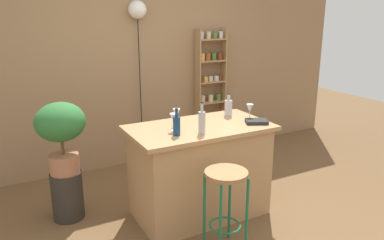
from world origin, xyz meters
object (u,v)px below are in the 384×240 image
(plant_stool, at_px, (67,195))
(potted_plant, at_px, (61,129))
(spice_shelf, at_px, (211,88))
(bar_stool, at_px, (226,192))
(pendant_globe_light, at_px, (137,12))
(bottle_olive_oil, at_px, (177,125))
(wine_glass_left, at_px, (176,114))
(wine_glass_right, at_px, (174,118))
(wine_glass_center, at_px, (250,109))
(cookbook, at_px, (257,122))
(bottle_spirits_clear, at_px, (202,122))
(bottle_soda_blue, at_px, (228,107))

(plant_stool, bearing_deg, potted_plant, 0.00)
(spice_shelf, xyz_separation_m, potted_plant, (-2.20, -0.97, -0.01))
(potted_plant, bearing_deg, bar_stool, -47.64)
(potted_plant, height_order, pendant_globe_light, pendant_globe_light)
(plant_stool, relative_size, bottle_olive_oil, 1.97)
(wine_glass_left, relative_size, wine_glass_right, 1.00)
(wine_glass_center, height_order, cookbook, wine_glass_center)
(bottle_spirits_clear, height_order, wine_glass_center, bottle_spirits_clear)
(bottle_olive_oil, distance_m, bottle_soda_blue, 0.82)
(spice_shelf, bearing_deg, plant_stool, -156.20)
(spice_shelf, xyz_separation_m, bottle_olive_oil, (-1.33, -1.65, 0.09))
(wine_glass_right, height_order, cookbook, wine_glass_right)
(wine_glass_left, distance_m, wine_glass_right, 0.17)
(plant_stool, relative_size, bottle_spirits_clear, 1.65)
(wine_glass_left, bearing_deg, bottle_olive_oil, -115.60)
(potted_plant, height_order, wine_glass_right, potted_plant)
(bar_stool, bearing_deg, pendant_globe_light, 87.46)
(wine_glass_right, relative_size, cookbook, 0.78)
(wine_glass_right, bearing_deg, bottle_soda_blue, 14.74)
(spice_shelf, relative_size, bottle_olive_oil, 7.16)
(spice_shelf, height_order, bottle_soda_blue, spice_shelf)
(bottle_spirits_clear, relative_size, wine_glass_left, 1.79)
(spice_shelf, bearing_deg, cookbook, -105.90)
(plant_stool, xyz_separation_m, wine_glass_left, (1.00, -0.41, 0.80))
(bottle_soda_blue, bearing_deg, wine_glass_right, -165.26)
(plant_stool, height_order, potted_plant, potted_plant)
(wine_glass_center, xyz_separation_m, cookbook, (-0.01, -0.13, -0.10))
(bottle_olive_oil, height_order, wine_glass_right, bottle_olive_oil)
(spice_shelf, height_order, bottle_olive_oil, spice_shelf)
(bar_stool, bearing_deg, wine_glass_right, 104.91)
(bottle_spirits_clear, relative_size, bottle_soda_blue, 1.20)
(bar_stool, bearing_deg, spice_shelf, 62.33)
(spice_shelf, bearing_deg, wine_glass_center, -106.83)
(bottle_spirits_clear, height_order, pendant_globe_light, pendant_globe_light)
(spice_shelf, height_order, cookbook, spice_shelf)
(bar_stool, height_order, spice_shelf, spice_shelf)
(wine_glass_center, bearing_deg, potted_plant, 161.43)
(bottle_spirits_clear, distance_m, wine_glass_center, 0.66)
(bar_stool, relative_size, wine_glass_left, 4.44)
(wine_glass_center, height_order, pendant_globe_light, pendant_globe_light)
(bottle_soda_blue, xyz_separation_m, wine_glass_center, (0.11, -0.23, 0.03))
(spice_shelf, bearing_deg, bottle_olive_oil, -128.90)
(wine_glass_left, bearing_deg, cookbook, -23.09)
(wine_glass_right, bearing_deg, wine_glass_left, 55.60)
(wine_glass_center, bearing_deg, pendant_globe_light, 109.40)
(bar_stool, distance_m, potted_plant, 1.64)
(potted_plant, height_order, cookbook, potted_plant)
(potted_plant, bearing_deg, bottle_soda_blue, -12.38)
(bottle_spirits_clear, xyz_separation_m, wine_glass_right, (-0.18, 0.20, 0.01))
(plant_stool, height_order, bottle_soda_blue, bottle_soda_blue)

